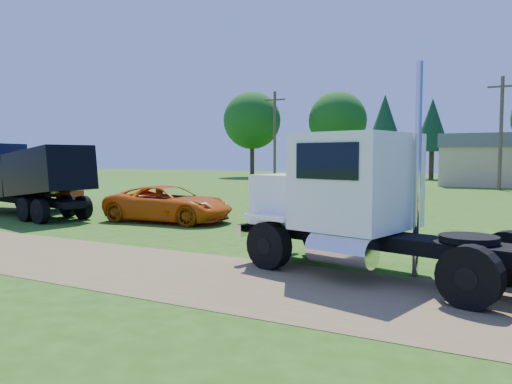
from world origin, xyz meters
The scene contains 10 objects.
ground centered at (0.00, 0.00, 0.00)m, with size 140.00×140.00×0.00m, color #2C5713.
dirt_track centered at (0.00, 0.00, 0.01)m, with size 120.00×4.20×0.01m, color brown.
white_semi_tractor centered at (4.32, 1.97, 1.65)m, with size 8.17×4.34×4.82m.
black_dump_truck centered at (-11.53, 5.54, 1.75)m, with size 7.49×3.46×3.18m.
navy_truck centered at (-15.83, 7.06, 1.72)m, with size 7.88×4.26×3.36m.
orange_pickup centered at (-5.26, 7.14, 0.75)m, with size 2.48×5.38×1.49m, color #D7590A.
spectator_b centered at (2.89, 4.82, 0.98)m, with size 0.95×0.74×1.96m, color #999999.
tan_shed centered at (4.00, 40.00, 2.42)m, with size 6.20×5.40×4.70m.
utility_poles centered at (6.00, 35.00, 4.71)m, with size 42.20×0.28×9.00m.
tree_row centered at (-1.02, 49.65, 6.70)m, with size 58.52×13.37×11.01m.
Camera 1 is at (7.64, -9.29, 2.73)m, focal length 35.00 mm.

